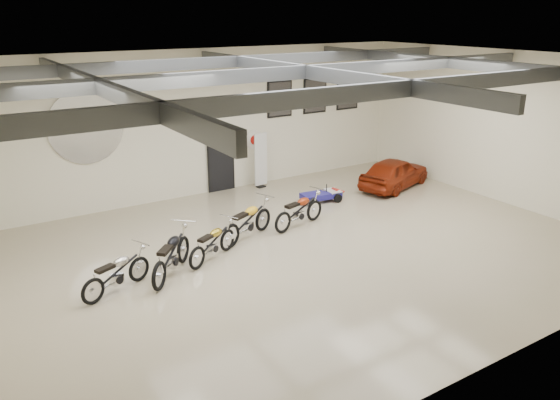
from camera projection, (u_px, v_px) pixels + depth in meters
floor at (304, 250)px, 14.80m from camera, size 16.00×12.00×0.01m
ceiling at (307, 61)px, 13.16m from camera, size 16.00×12.00×0.01m
back_wall at (205, 123)px, 18.77m from camera, size 16.00×0.02×5.00m
right_wall at (503, 128)px, 18.03m from camera, size 0.02×12.00×5.00m
ceiling_beams at (306, 72)px, 13.24m from camera, size 15.80×11.80×0.32m
door at (221, 162)px, 19.46m from camera, size 0.92×0.08×2.10m
logo_plaque at (86, 127)px, 16.61m from camera, size 2.30×0.06×1.16m
poster_left at (280, 99)px, 20.06m from camera, size 1.05×0.08×1.35m
poster_mid at (315, 95)px, 20.87m from camera, size 1.05×0.08×1.35m
poster_right at (348, 92)px, 21.68m from camera, size 1.05×0.08×1.35m
oil_sign at (254, 140)px, 19.95m from camera, size 0.72×0.10×0.72m
banner_stand at (261, 161)px, 19.82m from camera, size 0.56×0.28×1.97m
motorcycle_silver at (116, 272)px, 12.46m from camera, size 1.97×1.29×0.99m
motorcycle_black at (171, 254)px, 13.24m from camera, size 1.99×2.03×1.13m
motorcycle_gold at (212, 242)px, 14.11m from camera, size 1.93×1.38×0.97m
motorcycle_yellow at (247, 221)px, 15.39m from camera, size 2.20×1.44×1.10m
motorcycle_red at (299, 210)px, 16.28m from camera, size 2.10×1.09×1.05m
go_kart at (325, 193)px, 18.56m from camera, size 1.76×0.95×0.61m
vintage_car at (394, 173)px, 19.92m from camera, size 2.28×3.58×1.13m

